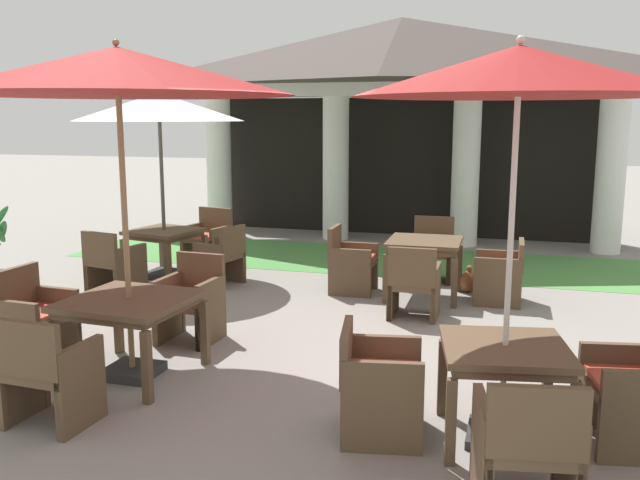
# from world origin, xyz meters

# --- Properties ---
(ground_plane) EXTENTS (60.00, 60.00, 0.00)m
(ground_plane) POSITION_xyz_m (0.00, 0.00, 0.00)
(ground_plane) COLOR gray
(background_pavilion) EXTENTS (8.43, 2.91, 4.05)m
(background_pavilion) POSITION_xyz_m (0.00, 7.21, 3.09)
(background_pavilion) COLOR white
(background_pavilion) RESTS_ON ground
(lawn_strip) EXTENTS (10.23, 2.37, 0.01)m
(lawn_strip) POSITION_xyz_m (0.00, 5.38, 0.00)
(lawn_strip) COLOR #519347
(lawn_strip) RESTS_ON ground
(patio_table_near_foreground) EXTENTS (1.05, 1.05, 0.70)m
(patio_table_near_foreground) POSITION_xyz_m (-2.74, 3.32, 0.60)
(patio_table_near_foreground) COLOR brown
(patio_table_near_foreground) RESTS_ON ground
(patio_umbrella_near_foreground) EXTENTS (2.39, 2.39, 2.70)m
(patio_umbrella_near_foreground) POSITION_xyz_m (-2.74, 3.32, 2.42)
(patio_umbrella_near_foreground) COLOR #2D2D2D
(patio_umbrella_near_foreground) RESTS_ON ground
(patio_chair_near_foreground_south) EXTENTS (0.70, 0.69, 0.85)m
(patio_chair_near_foreground_south) POSITION_xyz_m (-2.95, 2.33, 0.40)
(patio_chair_near_foreground_south) COLOR brown
(patio_chair_near_foreground_south) RESTS_ON ground
(patio_chair_near_foreground_north) EXTENTS (0.73, 0.66, 0.88)m
(patio_chair_near_foreground_north) POSITION_xyz_m (-2.53, 4.33, 0.41)
(patio_chair_near_foreground_north) COLOR brown
(patio_chair_near_foreground_north) RESTS_ON ground
(patio_chair_near_foreground_east) EXTENTS (0.61, 0.64, 0.84)m
(patio_chair_near_foreground_east) POSITION_xyz_m (-1.75, 3.12, 0.39)
(patio_chair_near_foreground_east) COLOR brown
(patio_chair_near_foreground_east) RESTS_ON ground
(patio_table_mid_left) EXTENTS (1.08, 1.08, 0.73)m
(patio_table_mid_left) POSITION_xyz_m (-1.11, -0.22, 0.64)
(patio_table_mid_left) COLOR brown
(patio_table_mid_left) RESTS_ON ground
(patio_umbrella_mid_left) EXTENTS (2.99, 2.99, 2.95)m
(patio_umbrella_mid_left) POSITION_xyz_m (-1.11, -0.22, 2.67)
(patio_umbrella_mid_left) COLOR #2D2D2D
(patio_umbrella_mid_left) RESTS_ON ground
(patio_chair_mid_left_north) EXTENTS (0.59, 0.59, 0.89)m
(patio_chair_mid_left_north) POSITION_xyz_m (-1.06, 0.84, 0.41)
(patio_chair_mid_left_north) COLOR brown
(patio_chair_mid_left_north) RESTS_ON ground
(patio_chair_mid_left_south) EXTENTS (0.64, 0.55, 0.87)m
(patio_chair_mid_left_south) POSITION_xyz_m (-1.16, -1.29, 0.42)
(patio_chair_mid_left_south) COLOR brown
(patio_chair_mid_left_south) RESTS_ON ground
(patio_chair_mid_left_west) EXTENTS (0.55, 0.63, 0.91)m
(patio_chair_mid_left_west) POSITION_xyz_m (-2.18, -0.17, 0.43)
(patio_chair_mid_left_west) COLOR brown
(patio_chair_mid_left_west) RESTS_ON ground
(patio_table_mid_right) EXTENTS (1.01, 1.01, 0.72)m
(patio_table_mid_right) POSITION_xyz_m (2.13, -0.57, 0.62)
(patio_table_mid_right) COLOR brown
(patio_table_mid_right) RESTS_ON ground
(patio_umbrella_mid_right) EXTENTS (2.22, 2.22, 2.83)m
(patio_umbrella_mid_right) POSITION_xyz_m (2.13, -0.57, 2.58)
(patio_umbrella_mid_right) COLOR #2D2D2D
(patio_umbrella_mid_right) RESTS_ON ground
(patio_chair_mid_right_west) EXTENTS (0.68, 0.72, 0.82)m
(patio_chair_mid_right_west) POSITION_xyz_m (1.25, -0.74, 0.40)
(patio_chair_mid_right_west) COLOR brown
(patio_chair_mid_right_west) RESTS_ON ground
(patio_chair_mid_right_south) EXTENTS (0.67, 0.66, 0.87)m
(patio_chair_mid_right_south) POSITION_xyz_m (2.30, -1.45, 0.41)
(patio_chair_mid_right_south) COLOR brown
(patio_chair_mid_right_south) RESTS_ON ground
(patio_chair_mid_right_east) EXTENTS (0.65, 0.70, 0.90)m
(patio_chair_mid_right_east) POSITION_xyz_m (3.02, -0.41, 0.42)
(patio_chair_mid_right_east) COLOR brown
(patio_chair_mid_right_east) RESTS_ON ground
(patio_table_far_back) EXTENTS (0.94, 0.94, 0.76)m
(patio_table_far_back) POSITION_xyz_m (1.03, 3.27, 0.65)
(patio_table_far_back) COLOR brown
(patio_table_far_back) RESTS_ON ground
(patio_chair_far_back_north) EXTENTS (0.60, 0.52, 0.90)m
(patio_chair_far_back_north) POSITION_xyz_m (1.01, 4.24, 0.41)
(patio_chair_far_back_north) COLOR brown
(patio_chair_far_back_north) RESTS_ON ground
(patio_chair_far_back_east) EXTENTS (0.60, 0.62, 0.80)m
(patio_chair_far_back_east) POSITION_xyz_m (1.99, 3.29, 0.39)
(patio_chair_far_back_east) COLOR brown
(patio_chair_far_back_east) RESTS_ON ground
(patio_chair_far_back_west) EXTENTS (0.58, 0.56, 0.88)m
(patio_chair_far_back_west) POSITION_xyz_m (0.06, 3.25, 0.41)
(patio_chair_far_back_west) COLOR brown
(patio_chair_far_back_west) RESTS_ON ground
(patio_chair_far_back_south) EXTENTS (0.57, 0.55, 0.87)m
(patio_chair_far_back_south) POSITION_xyz_m (1.05, 2.30, 0.39)
(patio_chair_far_back_south) COLOR brown
(patio_chair_far_back_south) RESTS_ON ground
(terracotta_urn) EXTENTS (0.24, 0.24, 0.36)m
(terracotta_urn) POSITION_xyz_m (1.58, 3.70, 0.15)
(terracotta_urn) COLOR #9E5633
(terracotta_urn) RESTS_ON ground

